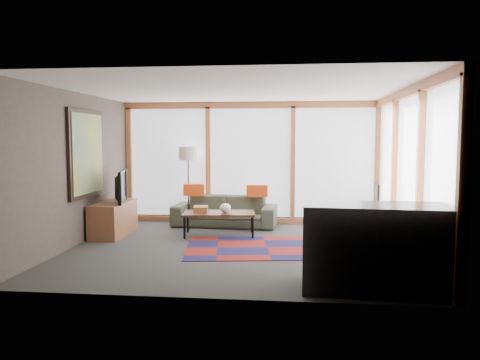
# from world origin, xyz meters

# --- Properties ---
(ground) EXTENTS (5.50, 5.50, 0.00)m
(ground) POSITION_xyz_m (0.00, 0.00, 0.00)
(ground) COLOR #30302D
(ground) RESTS_ON ground
(room_envelope) EXTENTS (5.52, 5.02, 2.62)m
(room_envelope) POSITION_xyz_m (0.49, 0.56, 1.54)
(room_envelope) COLOR #3F362F
(room_envelope) RESTS_ON ground
(rug) EXTENTS (2.88, 2.06, 0.01)m
(rug) POSITION_xyz_m (0.49, 0.06, 0.01)
(rug) COLOR maroon
(rug) RESTS_ON ground
(sofa) EXTENTS (2.18, 0.97, 0.62)m
(sofa) POSITION_xyz_m (-0.49, 1.95, 0.31)
(sofa) COLOR #313428
(sofa) RESTS_ON ground
(pillow_left) EXTENTS (0.46, 0.22, 0.24)m
(pillow_left) POSITION_xyz_m (-1.15, 2.00, 0.74)
(pillow_left) COLOR #CA4213
(pillow_left) RESTS_ON sofa
(pillow_right) EXTENTS (0.44, 0.14, 0.24)m
(pillow_right) POSITION_xyz_m (0.19, 1.95, 0.74)
(pillow_right) COLOR #CA4213
(pillow_right) RESTS_ON sofa
(floor_lamp) EXTENTS (0.42, 0.42, 1.65)m
(floor_lamp) POSITION_xyz_m (-1.31, 2.22, 0.82)
(floor_lamp) COLOR #322218
(floor_lamp) RESTS_ON ground
(coffee_table) EXTENTS (1.38, 0.80, 0.44)m
(coffee_table) POSITION_xyz_m (-0.45, 0.96, 0.22)
(coffee_table) COLOR #381B12
(coffee_table) RESTS_ON ground
(book_stack) EXTENTS (0.29, 0.35, 0.11)m
(book_stack) POSITION_xyz_m (-0.81, 0.98, 0.49)
(book_stack) COLOR brown
(book_stack) RESTS_ON coffee_table
(vase) EXTENTS (0.24, 0.24, 0.18)m
(vase) POSITION_xyz_m (-0.33, 0.91, 0.53)
(vase) COLOR beige
(vase) RESTS_ON coffee_table
(bookshelf) EXTENTS (0.41, 2.24, 0.56)m
(bookshelf) POSITION_xyz_m (2.43, 0.60, 0.28)
(bookshelf) COLOR #381B12
(bookshelf) RESTS_ON ground
(bowl_a) EXTENTS (0.21, 0.21, 0.10)m
(bowl_a) POSITION_xyz_m (2.42, 0.08, 0.61)
(bowl_a) COLOR black
(bowl_a) RESTS_ON bookshelf
(bowl_b) EXTENTS (0.17, 0.17, 0.07)m
(bowl_b) POSITION_xyz_m (2.48, 0.41, 0.60)
(bowl_b) COLOR black
(bowl_b) RESTS_ON bookshelf
(shelf_picture) EXTENTS (0.05, 0.31, 0.41)m
(shelf_picture) POSITION_xyz_m (2.50, 1.36, 0.77)
(shelf_picture) COLOR black
(shelf_picture) RESTS_ON bookshelf
(tv_console) EXTENTS (0.52, 1.25, 0.62)m
(tv_console) POSITION_xyz_m (-2.44, 0.79, 0.31)
(tv_console) COLOR brown
(tv_console) RESTS_ON ground
(television) EXTENTS (0.38, 1.04, 0.60)m
(television) POSITION_xyz_m (-2.37, 0.81, 0.92)
(television) COLOR black
(television) RESTS_ON tv_console
(bar_counter) EXTENTS (1.69, 0.88, 1.04)m
(bar_counter) POSITION_xyz_m (1.86, -2.01, 0.52)
(bar_counter) COLOR black
(bar_counter) RESTS_ON ground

